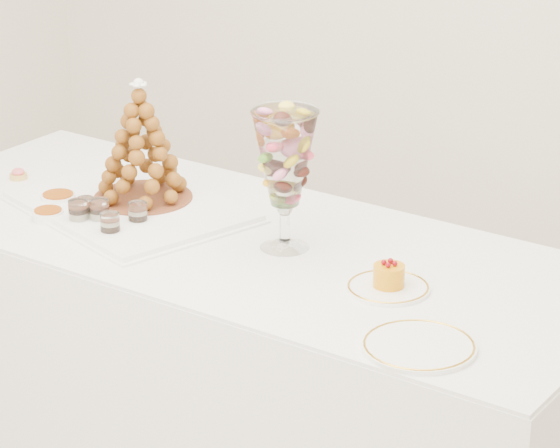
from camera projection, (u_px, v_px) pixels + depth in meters
The scene contains 15 objects.
buffet_table at pixel (239, 370), 3.79m from camera, with size 2.18×0.91×0.82m.
lace_tray at pixel (132, 207), 3.83m from camera, with size 0.64×0.48×0.02m, color white.
macaron_vase at pixel (285, 160), 3.48m from camera, with size 0.17×0.17×0.38m.
cake_plate at pixel (388, 288), 3.32m from camera, with size 0.21×0.21×0.01m, color white.
spare_plate at pixel (419, 347), 3.02m from camera, with size 0.27×0.27×0.01m, color white.
pink_tart at pixel (18, 174), 4.07m from camera, with size 0.05×0.05×0.03m.
verrine_a at pixel (86, 208), 3.75m from camera, with size 0.05×0.05×0.07m, color white.
verrine_b at pixel (99, 213), 3.71m from camera, with size 0.06×0.06×0.08m, color white.
verrine_c at pixel (138, 215), 3.70m from camera, with size 0.05×0.05×0.07m, color white.
verrine_d at pixel (79, 213), 3.70m from camera, with size 0.06×0.06×0.08m, color white.
verrine_e at pixel (110, 226), 3.62m from camera, with size 0.05×0.05×0.07m, color white.
ramekin_back at pixel (58, 200), 3.87m from camera, with size 0.10×0.10×0.03m, color white.
ramekin_front at pixel (48, 215), 3.76m from camera, with size 0.09×0.09×0.03m, color white.
croquembouche at pixel (141, 141), 3.80m from camera, with size 0.29×0.29×0.36m.
mousse_cake at pixel (389, 275), 3.31m from camera, with size 0.08×0.08×0.07m.
Camera 1 is at (1.86, -2.43, 2.21)m, focal length 85.00 mm.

